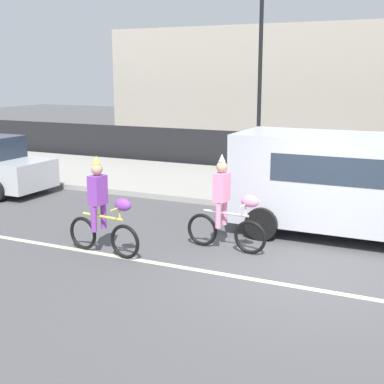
% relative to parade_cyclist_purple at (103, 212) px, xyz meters
% --- Properties ---
extents(ground_plane, '(80.00, 80.00, 0.00)m').
position_rel_parade_cyclist_purple_xyz_m(ground_plane, '(3.84, 0.48, -0.84)').
color(ground_plane, '#4C4C4F').
extents(road_centre_line, '(36.00, 0.14, 0.01)m').
position_rel_parade_cyclist_purple_xyz_m(road_centre_line, '(3.84, -0.02, -0.84)').
color(road_centre_line, beige).
rests_on(road_centre_line, ground).
extents(sidewalk_curb, '(60.00, 5.00, 0.15)m').
position_rel_parade_cyclist_purple_xyz_m(sidewalk_curb, '(3.84, 6.98, -0.77)').
color(sidewalk_curb, '#9E9B93').
rests_on(sidewalk_curb, ground).
extents(fence_line, '(40.00, 0.08, 1.40)m').
position_rel_parade_cyclist_purple_xyz_m(fence_line, '(3.84, 9.88, -0.14)').
color(fence_line, black).
rests_on(fence_line, ground).
extents(parade_cyclist_purple, '(1.72, 0.50, 1.92)m').
position_rel_parade_cyclist_purple_xyz_m(parade_cyclist_purple, '(0.00, 0.00, 0.00)').
color(parade_cyclist_purple, black).
rests_on(parade_cyclist_purple, ground).
extents(parade_cyclist_pink, '(1.72, 0.50, 1.92)m').
position_rel_parade_cyclist_purple_xyz_m(parade_cyclist_pink, '(2.04, 1.25, 0.00)').
color(parade_cyclist_pink, black).
rests_on(parade_cyclist_pink, ground).
extents(parked_van_silver, '(5.00, 2.22, 2.18)m').
position_rel_parade_cyclist_purple_xyz_m(parked_van_silver, '(4.25, 3.18, 0.44)').
color(parked_van_silver, silver).
rests_on(parked_van_silver, ground).
extents(street_lamp_post, '(0.36, 0.36, 5.86)m').
position_rel_parade_cyclist_purple_xyz_m(street_lamp_post, '(0.67, 7.31, 3.15)').
color(street_lamp_post, black).
rests_on(street_lamp_post, sidewalk_curb).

